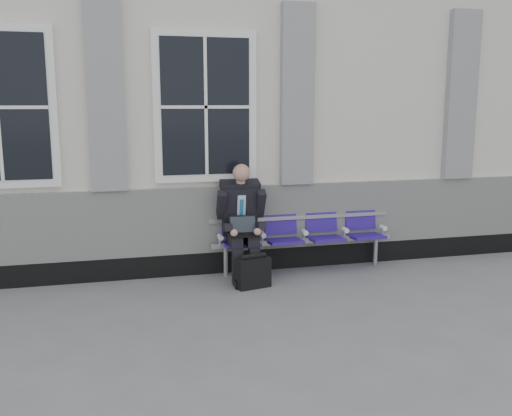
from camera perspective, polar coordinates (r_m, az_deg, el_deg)
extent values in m
plane|color=slate|center=(6.48, -5.81, -10.40)|extent=(70.00, 70.00, 0.00)
cube|color=beige|center=(9.54, -9.17, 9.12)|extent=(14.00, 4.00, 4.20)
cube|color=black|center=(7.82, -7.42, -5.60)|extent=(14.00, 0.10, 0.30)
cube|color=silver|center=(7.67, -7.51, -1.31)|extent=(14.00, 0.08, 0.90)
cube|color=gray|center=(7.44, -14.83, 10.88)|extent=(0.45, 0.14, 2.40)
cube|color=gray|center=(7.83, 4.14, 11.16)|extent=(0.45, 0.14, 2.40)
cube|color=gray|center=(8.93, 19.82, 10.49)|extent=(0.45, 0.14, 2.40)
cube|color=white|center=(7.55, -5.11, 10.03)|extent=(1.35, 0.10, 1.95)
cube|color=black|center=(7.50, -5.05, 10.03)|extent=(1.15, 0.02, 1.75)
cube|color=#9EA0A3|center=(7.95, 4.76, -3.27)|extent=(2.60, 0.07, 0.07)
cube|color=#9EA0A3|center=(7.99, 4.51, -0.91)|extent=(2.60, 0.05, 0.05)
cylinder|color=#9EA0A3|center=(7.73, -3.04, -5.37)|extent=(0.06, 0.06, 0.39)
cylinder|color=#9EA0A3|center=(8.41, 11.86, -4.26)|extent=(0.06, 0.06, 0.39)
cube|color=navy|center=(7.63, -1.47, -3.59)|extent=(0.46, 0.42, 0.07)
cube|color=navy|center=(7.77, -1.82, -1.37)|extent=(0.46, 0.10, 0.40)
cube|color=navy|center=(7.78, 2.86, -3.33)|extent=(0.46, 0.42, 0.07)
cube|color=navy|center=(7.91, 2.43, -1.15)|extent=(0.46, 0.10, 0.40)
cube|color=navy|center=(7.97, 6.99, -3.05)|extent=(0.46, 0.42, 0.07)
cube|color=navy|center=(8.10, 6.50, -0.93)|extent=(0.46, 0.10, 0.40)
cube|color=navy|center=(8.20, 10.91, -2.78)|extent=(0.46, 0.42, 0.07)
cube|color=navy|center=(8.33, 10.37, -0.72)|extent=(0.46, 0.10, 0.40)
cylinder|color=white|center=(7.58, -3.59, -2.93)|extent=(0.07, 0.12, 0.07)
cylinder|color=white|center=(7.70, 0.66, -2.69)|extent=(0.07, 0.12, 0.07)
cylinder|color=white|center=(7.87, 4.89, -2.43)|extent=(0.07, 0.12, 0.07)
cylinder|color=white|center=(8.08, 8.92, -2.18)|extent=(0.07, 0.12, 0.07)
cylinder|color=white|center=(8.32, 12.60, -1.94)|extent=(0.07, 0.12, 0.07)
cube|color=black|center=(7.32, -1.77, -7.46)|extent=(0.13, 0.29, 0.10)
cube|color=black|center=(7.36, -0.09, -7.36)|extent=(0.13, 0.29, 0.10)
cube|color=black|center=(7.33, -1.86, -5.85)|extent=(0.14, 0.15, 0.47)
cube|color=black|center=(7.36, -0.19, -5.76)|extent=(0.14, 0.15, 0.47)
cube|color=black|center=(7.48, -2.17, -3.13)|extent=(0.18, 0.49, 0.15)
cube|color=black|center=(7.51, -0.54, -3.06)|extent=(0.18, 0.49, 0.15)
cube|color=black|center=(7.63, -1.64, -0.11)|extent=(0.47, 0.39, 0.68)
cube|color=#B6D9F0|center=(7.50, -1.48, -0.13)|extent=(0.11, 0.11, 0.39)
cube|color=#21699A|center=(7.49, -1.46, -0.30)|extent=(0.05, 0.09, 0.32)
cube|color=black|center=(7.54, -1.61, 2.27)|extent=(0.53, 0.28, 0.16)
cylinder|color=tan|center=(7.48, -1.55, 2.79)|extent=(0.12, 0.12, 0.11)
sphere|color=tan|center=(7.40, -1.47, 3.55)|extent=(0.23, 0.23, 0.23)
cube|color=black|center=(7.47, -3.47, 0.32)|extent=(0.12, 0.31, 0.40)
cube|color=black|center=(7.55, 0.43, 0.46)|extent=(0.12, 0.31, 0.40)
cube|color=black|center=(7.33, -2.91, -1.93)|extent=(0.11, 0.34, 0.15)
cube|color=black|center=(7.41, 0.41, -1.79)|extent=(0.11, 0.34, 0.15)
sphere|color=tan|center=(7.21, -2.22, -2.49)|extent=(0.10, 0.10, 0.10)
sphere|color=tan|center=(7.26, 0.15, -2.39)|extent=(0.10, 0.10, 0.10)
cube|color=black|center=(7.33, -1.15, -2.71)|extent=(0.37, 0.27, 0.02)
cube|color=black|center=(7.42, -1.32, -1.64)|extent=(0.36, 0.11, 0.23)
cube|color=black|center=(7.41, -1.31, -1.65)|extent=(0.33, 0.09, 0.19)
cube|color=black|center=(7.23, -0.28, -6.50)|extent=(0.46, 0.28, 0.38)
cylinder|color=black|center=(7.17, -0.28, -4.86)|extent=(0.35, 0.14, 0.07)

